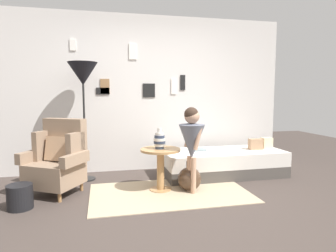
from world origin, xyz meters
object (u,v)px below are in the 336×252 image
object	(u,v)px
armchair	(58,160)
book_on_daybed	(198,150)
daybed	(223,163)
floor_lamp	(83,77)
magazine_basket	(20,197)
person_child	(192,139)
vase_striped	(159,140)
demijohn_near	(189,179)
side_table	(160,161)

from	to	relation	value
armchair	book_on_daybed	world-z (taller)	armchair
daybed	floor_lamp	size ratio (longest dim) A/B	1.08
daybed	magazine_basket	xyz separation A→B (m)	(-2.81, -0.79, -0.06)
armchair	person_child	world-z (taller)	person_child
vase_striped	demijohn_near	xyz separation A→B (m)	(0.39, -0.09, -0.52)
person_child	demijohn_near	size ratio (longest dim) A/B	2.80
book_on_daybed	demijohn_near	bearing A→B (deg)	-117.40
daybed	demijohn_near	xyz separation A→B (m)	(-0.75, -0.60, -0.04)
floor_lamp	person_child	xyz separation A→B (m)	(1.39, -0.93, -0.82)
vase_striped	person_child	world-z (taller)	person_child
vase_striped	book_on_daybed	size ratio (longest dim) A/B	1.26
vase_striped	floor_lamp	distance (m)	1.51
side_table	magazine_basket	world-z (taller)	side_table
daybed	demijohn_near	size ratio (longest dim) A/B	4.72
side_table	demijohn_near	distance (m)	0.46
vase_striped	demijohn_near	distance (m)	0.66
daybed	vase_striped	distance (m)	1.34
demijohn_near	magazine_basket	size ratio (longest dim) A/B	1.44
daybed	demijohn_near	bearing A→B (deg)	-141.18
armchair	vase_striped	distance (m)	1.36
floor_lamp	demijohn_near	world-z (taller)	floor_lamp
armchair	magazine_basket	distance (m)	0.68
vase_striped	floor_lamp	bearing A→B (deg)	143.25
armchair	daybed	size ratio (longest dim) A/B	0.51
side_table	vase_striped	bearing A→B (deg)	-166.29
daybed	book_on_daybed	world-z (taller)	book_on_daybed
armchair	magazine_basket	world-z (taller)	armchair
magazine_basket	vase_striped	bearing A→B (deg)	9.53
person_child	demijohn_near	bearing A→B (deg)	88.51
floor_lamp	armchair	bearing A→B (deg)	-121.25
magazine_basket	daybed	bearing A→B (deg)	15.73
book_on_daybed	magazine_basket	size ratio (longest dim) A/B	0.79
floor_lamp	demijohn_near	xyz separation A→B (m)	(1.39, -0.83, -1.37)
demijohn_near	magazine_basket	distance (m)	2.07
armchair	book_on_daybed	bearing A→B (deg)	10.31
vase_striped	demijohn_near	bearing A→B (deg)	-12.84
daybed	vase_striped	size ratio (longest dim) A/B	6.86
book_on_daybed	floor_lamp	bearing A→B (deg)	175.05
side_table	book_on_daybed	world-z (taller)	side_table
side_table	vase_striped	size ratio (longest dim) A/B	2.05
demijohn_near	floor_lamp	bearing A→B (deg)	149.03
side_table	armchair	bearing A→B (deg)	170.77
floor_lamp	magazine_basket	world-z (taller)	floor_lamp
floor_lamp	person_child	bearing A→B (deg)	-33.77
book_on_daybed	demijohn_near	size ratio (longest dim) A/B	0.54
armchair	person_child	bearing A→B (deg)	-13.23
book_on_daybed	vase_striped	bearing A→B (deg)	-141.53
daybed	person_child	xyz separation A→B (m)	(-0.75, -0.69, 0.52)
daybed	book_on_daybed	bearing A→B (deg)	168.05
armchair	book_on_daybed	xyz separation A→B (m)	(2.06, 0.38, -0.02)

